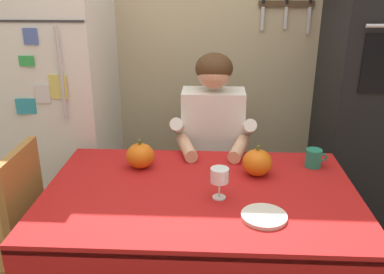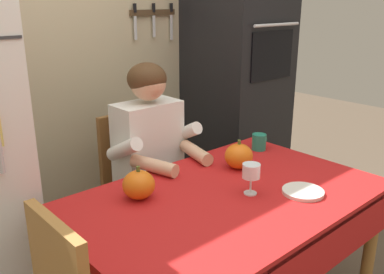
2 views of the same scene
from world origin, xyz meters
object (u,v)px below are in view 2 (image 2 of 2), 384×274
seated_person (156,157)px  coffee_mug (259,142)px  wine_glass (251,172)px  pumpkin_large (139,185)px  chair_behind_person (138,184)px  serving_tray (303,192)px  pumpkin_medium (239,156)px  dining_table (230,213)px  wall_oven (237,72)px

seated_person → coffee_mug: (0.51, -0.30, 0.05)m
wine_glass → pumpkin_large: bearing=143.0°
chair_behind_person → serving_tray: chair_behind_person is taller
chair_behind_person → pumpkin_medium: 0.70m
pumpkin_medium → pumpkin_large: bearing=174.3°
seated_person → coffee_mug: seated_person is taller
dining_table → wine_glass: (0.08, -0.04, 0.19)m
wall_oven → pumpkin_large: (-1.36, -0.67, -0.25)m
chair_behind_person → wine_glass: bearing=-88.0°
dining_table → seated_person: bearing=84.9°
coffee_mug → pumpkin_large: (-0.87, -0.05, 0.02)m
chair_behind_person → pumpkin_large: bearing=-123.5°
chair_behind_person → pumpkin_medium: bearing=-70.5°
chair_behind_person → coffee_mug: bearing=-44.3°
chair_behind_person → serving_tray: size_ratio=5.09×
pumpkin_medium → seated_person: bearing=117.4°
wall_oven → chair_behind_person: (-1.00, -0.13, -0.54)m
wine_glass → pumpkin_large: pumpkin_large is taller
wall_oven → pumpkin_medium: wall_oven is taller
wine_glass → serving_tray: wine_glass is taller
coffee_mug → chair_behind_person: bearing=135.7°
wall_oven → wine_glass: 1.38m
wine_glass → pumpkin_medium: pumpkin_medium is taller
coffee_mug → wall_oven: bearing=51.8°
pumpkin_large → pumpkin_medium: (0.57, -0.06, 0.00)m
wine_glass → seated_person: bearing=92.6°
wall_oven → wine_glass: bearing=-135.0°
chair_behind_person → seated_person: size_ratio=0.75×
chair_behind_person → seated_person: 0.29m
dining_table → pumpkin_large: pumpkin_large is taller
seated_person → pumpkin_medium: size_ratio=8.29×
wine_glass → pumpkin_medium: bearing=52.1°
wine_glass → pumpkin_large: 0.49m
pumpkin_large → serving_tray: 0.72m
wine_glass → pumpkin_medium: size_ratio=0.93×
wall_oven → dining_table: bearing=-138.7°
chair_behind_person → pumpkin_medium: size_ratio=6.19×
pumpkin_large → pumpkin_medium: bearing=-5.7°
seated_person → pumpkin_medium: seated_person is taller
coffee_mug → wine_glass: bearing=-144.2°
wall_oven → dining_table: size_ratio=1.50×
dining_table → serving_tray: 0.34m
wall_oven → pumpkin_large: wall_oven is taller
seated_person → wall_oven: bearing=17.8°
pumpkin_medium → wine_glass: bearing=-127.9°
coffee_mug → pumpkin_large: 0.87m
seated_person → pumpkin_medium: 0.47m
pumpkin_large → coffee_mug: bearing=3.4°
wall_oven → pumpkin_medium: (-0.78, -0.73, -0.25)m
coffee_mug → seated_person: bearing=149.0°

